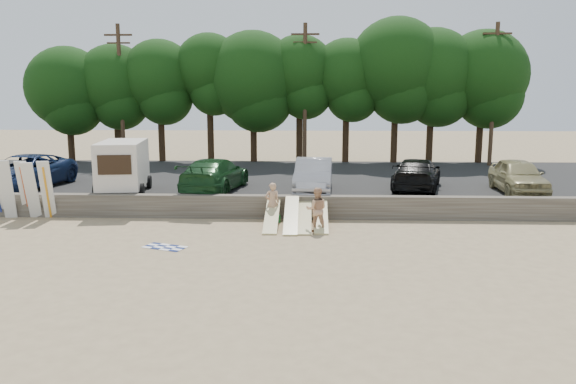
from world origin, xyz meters
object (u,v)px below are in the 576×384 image
car_1 (215,174)px  beachgoer_a (272,203)px  cooler (275,218)px  beachgoer_b (317,210)px  car_3 (417,174)px  car_4 (518,176)px  car_2 (314,176)px  car_0 (25,172)px  box_trailer (123,164)px

car_1 → beachgoer_a: bearing=138.8°
cooler → beachgoer_b: bearing=-58.1°
car_3 → beachgoer_b: (-4.93, -5.85, -0.59)m
car_4 → beachgoer_b: bearing=-149.0°
beachgoer_b → cooler: beachgoer_b is taller
beachgoer_b → car_4: bearing=-152.8°
car_2 → car_3: bearing=14.3°
car_0 → cooler: bearing=-10.1°
car_4 → box_trailer: bearing=-174.5°
box_trailer → car_0: 5.44m
car_2 → car_3: size_ratio=0.93×
beachgoer_a → car_3: bearing=-161.3°
car_0 → car_1: size_ratio=1.08×
car_4 → cooler: 11.82m
car_4 → cooler: (-11.20, -3.52, -1.34)m
box_trailer → car_3: (13.95, 1.57, -0.61)m
box_trailer → beachgoer_b: size_ratio=2.34×
car_3 → beachgoer_b: car_3 is taller
car_0 → car_2: car_0 is taller
car_1 → cooler: (3.12, -3.58, -1.33)m
car_2 → beachgoer_a: car_2 is taller
car_3 → cooler: car_3 is taller
car_3 → cooler: 8.06m
car_0 → car_4: 23.81m
car_3 → box_trailer: bearing=21.5°
car_1 → car_3: size_ratio=1.05×
car_0 → cooler: 13.27m
car_1 → beachgoer_b: car_1 is taller
car_0 → car_1: (9.48, -0.36, -0.03)m
box_trailer → beachgoer_a: bearing=-29.8°
box_trailer → car_4: 18.53m
box_trailer → car_0: (-5.30, 1.14, -0.54)m
beachgoer_a → beachgoer_b: 2.33m
car_1 → car_4: bearing=-171.3°
beachgoer_a → car_1: bearing=-64.5°
car_0 → car_3: 19.25m
car_2 → cooler: (-1.62, -3.36, -1.33)m
beachgoer_b → cooler: size_ratio=4.55×
car_2 → cooler: size_ratio=12.70×
car_2 → car_4: (9.58, 0.16, 0.00)m
car_0 → car_1: car_0 is taller
beachgoer_a → car_2: bearing=-131.6°
car_1 → beachgoer_b: bearing=142.7°
car_1 → car_4: 14.32m
box_trailer → cooler: 8.05m
beachgoer_a → cooler: 0.69m
beachgoer_a → cooler: size_ratio=4.43×
car_3 → beachgoer_b: size_ratio=3.00×
car_3 → beachgoer_a: car_3 is taller
car_1 → car_3: car_1 is taller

